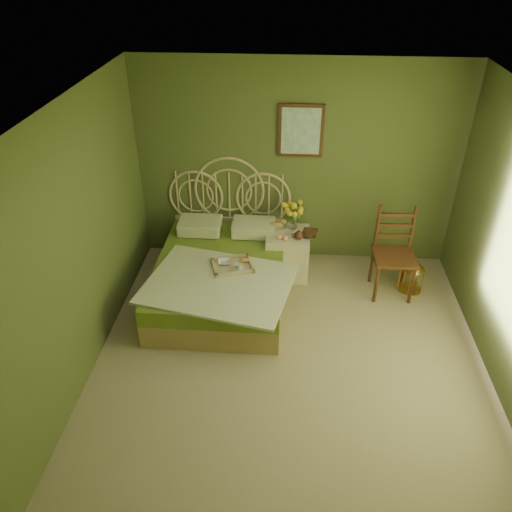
# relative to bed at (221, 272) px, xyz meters

# --- Properties ---
(floor) EXTENTS (4.50, 4.50, 0.00)m
(floor) POSITION_rel_bed_xyz_m (0.85, -1.29, -0.30)
(floor) COLOR tan
(floor) RESTS_ON ground
(ceiling) EXTENTS (4.50, 4.50, 0.00)m
(ceiling) POSITION_rel_bed_xyz_m (0.85, -1.29, 2.30)
(ceiling) COLOR silver
(ceiling) RESTS_ON wall_back
(wall_back) EXTENTS (4.00, 0.00, 4.00)m
(wall_back) POSITION_rel_bed_xyz_m (0.85, 0.96, 1.00)
(wall_back) COLOR #535C30
(wall_back) RESTS_ON floor
(wall_left) EXTENTS (0.00, 4.50, 4.50)m
(wall_left) POSITION_rel_bed_xyz_m (-1.15, -1.29, 1.00)
(wall_left) COLOR #535C30
(wall_left) RESTS_ON floor
(wall_art) EXTENTS (0.54, 0.04, 0.64)m
(wall_art) POSITION_rel_bed_xyz_m (0.88, 0.93, 1.45)
(wall_art) COLOR #3A1F0F
(wall_art) RESTS_ON wall_back
(bed) EXTENTS (1.76, 2.22, 1.37)m
(bed) POSITION_rel_bed_xyz_m (0.00, 0.00, 0.00)
(bed) COLOR tan
(bed) RESTS_ON floor
(nightstand) EXTENTS (0.53, 0.53, 1.02)m
(nightstand) POSITION_rel_bed_xyz_m (0.79, 0.51, 0.06)
(nightstand) COLOR beige
(nightstand) RESTS_ON floor
(chair) EXTENTS (0.49, 0.49, 1.09)m
(chair) POSITION_rel_bed_xyz_m (2.05, 0.26, 0.30)
(chair) COLOR #3A1F0F
(chair) RESTS_ON floor
(birdcage) EXTENTS (0.29, 0.29, 0.43)m
(birdcage) POSITION_rel_bed_xyz_m (2.31, 0.23, -0.09)
(birdcage) COLOR gold
(birdcage) RESTS_ON floor
(book_lower) EXTENTS (0.20, 0.25, 0.02)m
(book_lower) POSITION_rel_bed_xyz_m (0.96, 0.52, 0.29)
(book_lower) COLOR #381E0F
(book_lower) RESTS_ON nightstand
(book_upper) EXTENTS (0.26, 0.28, 0.02)m
(book_upper) POSITION_rel_bed_xyz_m (0.96, 0.52, 0.31)
(book_upper) COLOR #472819
(book_upper) RESTS_ON nightstand
(cereal_bowl) EXTENTS (0.16, 0.16, 0.04)m
(cereal_bowl) POSITION_rel_bed_xyz_m (0.06, -0.14, 0.25)
(cereal_bowl) COLOR white
(cereal_bowl) RESTS_ON bed
(coffee_cup) EXTENTS (0.11, 0.11, 0.08)m
(coffee_cup) POSITION_rel_bed_xyz_m (0.24, -0.25, 0.27)
(coffee_cup) COLOR white
(coffee_cup) RESTS_ON bed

